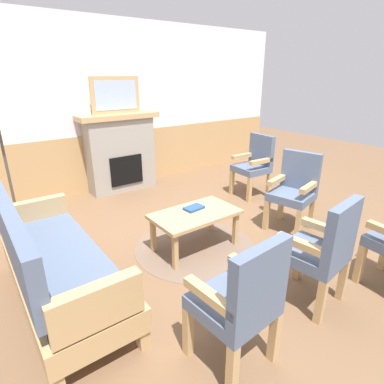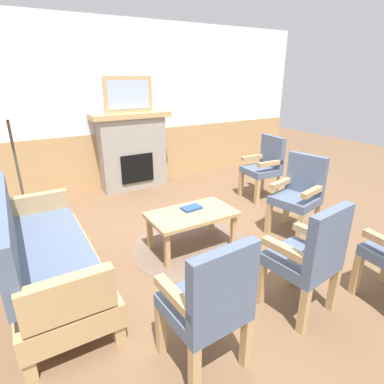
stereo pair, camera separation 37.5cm
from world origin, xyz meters
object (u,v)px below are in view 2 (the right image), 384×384
framed_picture (129,95)px  armchair_front_left (310,255)px  armchair_corner_left (210,301)px  floor_lamp_by_couch (7,116)px  armchair_near_fireplace (265,165)px  coffee_table (192,217)px  couch (46,256)px  armchair_by_window_left (299,192)px  book_on_table (192,208)px  fireplace (132,150)px

framed_picture → armchair_front_left: 3.80m
armchair_corner_left → floor_lamp_by_couch: size_ratio=0.58×
framed_picture → floor_lamp_by_couch: size_ratio=0.48×
armchair_near_fireplace → coffee_table: bearing=-156.5°
armchair_near_fireplace → armchair_front_left: bearing=-125.3°
armchair_near_fireplace → armchair_front_left: same height
coffee_table → armchair_near_fireplace: 1.96m
couch → armchair_by_window_left: 2.84m
floor_lamp_by_couch → coffee_table: bearing=-40.2°
coffee_table → armchair_front_left: armchair_front_left is taller
framed_picture → armchair_near_fireplace: framed_picture is taller
book_on_table → armchair_by_window_left: armchair_by_window_left is taller
framed_picture → armchair_by_window_left: size_ratio=0.82×
couch → armchair_corner_left: size_ratio=1.84×
framed_picture → armchair_corner_left: 3.94m
framed_picture → couch: 3.12m
fireplace → armchair_by_window_left: fireplace is taller
book_on_table → armchair_corner_left: size_ratio=0.23×
couch → floor_lamp_by_couch: floor_lamp_by_couch is taller
coffee_table → framed_picture: bearing=85.5°
framed_picture → book_on_table: size_ratio=3.57×
book_on_table → armchair_near_fireplace: armchair_near_fireplace is taller
armchair_by_window_left → fireplace: bearing=113.4°
floor_lamp_by_couch → couch: bearing=-87.1°
book_on_table → framed_picture: bearing=86.5°
fireplace → armchair_front_left: 3.66m
framed_picture → coffee_table: framed_picture is taller
fireplace → floor_lamp_by_couch: 2.16m
coffee_table → floor_lamp_by_couch: bearing=139.8°
armchair_by_window_left → armchair_corner_left: same height
coffee_table → armchair_by_window_left: (1.32, -0.33, 0.15)m
armchair_front_left → floor_lamp_by_couch: size_ratio=0.58×
fireplace → armchair_by_window_left: size_ratio=1.33×
armchair_front_left → floor_lamp_by_couch: 3.39m
coffee_table → armchair_by_window_left: 1.36m
fireplace → framed_picture: bearing=90.0°
couch → armchair_by_window_left: same height
armchair_near_fireplace → floor_lamp_by_couch: bearing=170.7°
armchair_by_window_left → armchair_corner_left: size_ratio=1.00×
armchair_corner_left → framed_picture: bearing=76.7°
coffee_table → floor_lamp_by_couch: (-1.57, 1.33, 1.06)m
fireplace → armchair_corner_left: bearing=-103.3°
armchair_near_fireplace → floor_lamp_by_couch: size_ratio=0.58×
couch → armchair_corner_left: 1.58m
fireplace → couch: fireplace is taller
fireplace → couch: (-1.69, -2.35, -0.26)m
armchair_near_fireplace → armchair_corner_left: same height
framed_picture → armchair_near_fireplace: bearing=-43.4°
framed_picture → armchair_front_left: (0.10, -3.66, -1.02)m
floor_lamp_by_couch → armchair_near_fireplace: bearing=-9.3°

